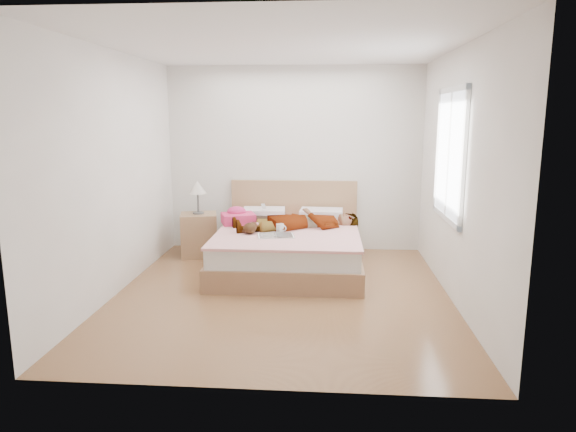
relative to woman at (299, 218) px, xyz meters
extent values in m
plane|color=#56301A|center=(-0.12, -1.10, -0.63)|extent=(4.00, 4.00, 0.00)
imported|color=white|center=(0.00, 0.00, 0.00)|extent=(1.79, 1.14, 0.23)
ellipsoid|color=black|center=(-0.57, 0.45, -0.08)|extent=(0.48, 0.55, 0.07)
cube|color=silver|center=(-0.50, 0.40, 0.08)|extent=(0.08, 0.11, 0.06)
plane|color=white|center=(-0.12, -1.10, 1.97)|extent=(4.00, 4.00, 0.00)
plane|color=silver|center=(-0.12, 0.90, 0.67)|extent=(3.60, 0.00, 3.60)
plane|color=white|center=(-0.12, -3.10, 0.67)|extent=(3.60, 0.00, 3.60)
plane|color=silver|center=(-1.92, -1.10, 0.67)|extent=(0.00, 4.00, 4.00)
plane|color=silver|center=(1.68, -1.10, 0.67)|extent=(0.00, 4.00, 4.00)
cube|color=white|center=(1.66, -0.80, 0.87)|extent=(0.02, 1.10, 1.30)
cube|color=silver|center=(1.66, -1.38, 0.87)|extent=(0.04, 0.06, 1.42)
cube|color=silver|center=(1.66, -0.22, 0.87)|extent=(0.04, 0.06, 1.42)
cube|color=silver|center=(1.66, -0.80, 0.19)|extent=(0.04, 1.22, 0.06)
cube|color=silver|center=(1.66, -0.80, 1.55)|extent=(0.04, 1.22, 0.06)
cube|color=silver|center=(1.65, -0.80, 0.87)|extent=(0.03, 0.04, 1.30)
cube|color=olive|center=(-0.12, -0.15, -0.50)|extent=(1.78, 2.08, 0.26)
cube|color=silver|center=(-0.12, -0.15, -0.26)|extent=(1.70, 2.00, 0.22)
cube|color=silver|center=(-0.12, -0.15, -0.13)|extent=(1.74, 2.04, 0.03)
cube|color=olive|center=(-0.12, 0.86, -0.13)|extent=(1.80, 0.07, 1.00)
cube|color=white|center=(-0.52, 0.57, -0.05)|extent=(0.61, 0.44, 0.13)
cube|color=white|center=(0.28, 0.57, -0.05)|extent=(0.60, 0.43, 0.13)
cube|color=#D43964|center=(-0.80, 0.14, -0.05)|extent=(0.51, 0.46, 0.14)
ellipsoid|color=#DD3C7E|center=(-0.83, 0.20, 0.04)|extent=(0.26, 0.20, 0.13)
cube|color=white|center=(-0.24, -0.54, -0.11)|extent=(0.46, 0.35, 0.01)
cube|color=white|center=(-0.35, -0.55, -0.10)|extent=(0.26, 0.31, 0.02)
cube|color=black|center=(-0.13, -0.52, -0.10)|extent=(0.26, 0.31, 0.02)
cylinder|color=white|center=(-0.21, -0.33, -0.06)|extent=(0.12, 0.12, 0.11)
torus|color=white|center=(-0.16, -0.34, -0.06)|extent=(0.08, 0.04, 0.08)
cylinder|color=black|center=(-0.21, -0.33, -0.02)|extent=(0.11, 0.11, 0.00)
ellipsoid|color=black|center=(-0.57, -0.43, -0.05)|extent=(0.20, 0.22, 0.13)
ellipsoid|color=beige|center=(-0.57, -0.44, -0.04)|extent=(0.11, 0.12, 0.07)
sphere|color=black|center=(-0.53, -0.33, -0.04)|extent=(0.10, 0.10, 0.10)
sphere|color=pink|center=(-0.56, -0.29, -0.02)|extent=(0.04, 0.04, 0.04)
sphere|color=pink|center=(-0.49, -0.32, -0.02)|extent=(0.04, 0.04, 0.04)
ellipsoid|color=black|center=(-0.63, -0.45, -0.08)|extent=(0.05, 0.07, 0.03)
ellipsoid|color=#331E0E|center=(-0.53, -0.48, -0.08)|extent=(0.05, 0.07, 0.03)
cube|color=#8C6140|center=(-1.39, 0.37, -0.33)|extent=(0.57, 0.53, 0.59)
cylinder|color=#535353|center=(-1.39, 0.37, -0.02)|extent=(0.18, 0.18, 0.02)
cylinder|color=#535353|center=(-1.39, 0.37, 0.13)|extent=(0.03, 0.03, 0.30)
cone|color=beige|center=(-1.39, 0.37, 0.33)|extent=(0.28, 0.28, 0.17)
camera|label=1|loc=(0.36, -6.41, 1.29)|focal=32.00mm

